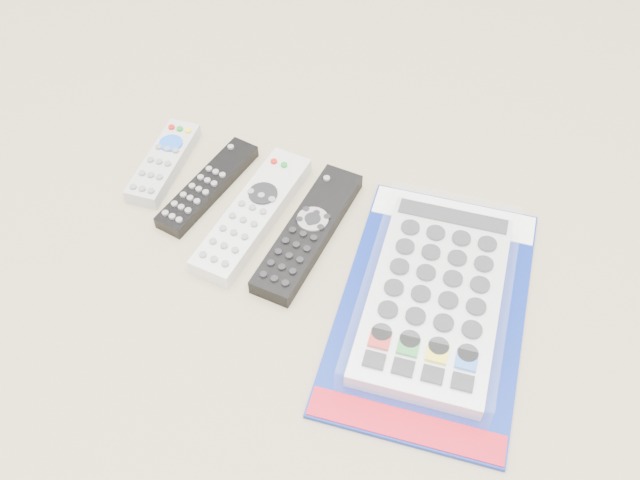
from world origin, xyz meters
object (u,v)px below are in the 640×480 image
at_px(remote_slim_black, 208,186).
at_px(remote_silver_dvd, 253,214).
at_px(remote_small_grey, 164,162).
at_px(jumbo_remote_packaged, 435,296).
at_px(remote_large_black, 308,232).

height_order(remote_slim_black, remote_silver_dvd, remote_silver_dvd).
relative_size(remote_slim_black, remote_silver_dvd, 0.81).
distance_m(remote_small_grey, remote_silver_dvd, 0.16).
distance_m(remote_small_grey, jumbo_remote_packaged, 0.42).
distance_m(remote_silver_dvd, remote_large_black, 0.08).
bearing_deg(remote_small_grey, remote_silver_dvd, -20.06).
xyz_separation_m(remote_slim_black, jumbo_remote_packaged, (0.33, -0.06, 0.01)).
relative_size(remote_silver_dvd, jumbo_remote_packaged, 0.61).
height_order(remote_small_grey, remote_large_black, same).
bearing_deg(remote_slim_black, remote_large_black, 0.12).
bearing_deg(remote_silver_dvd, remote_slim_black, 167.04).
distance_m(remote_slim_black, remote_silver_dvd, 0.08).
height_order(remote_small_grey, remote_silver_dvd, remote_silver_dvd).
xyz_separation_m(remote_small_grey, jumbo_remote_packaged, (0.41, -0.07, 0.01)).
distance_m(remote_silver_dvd, jumbo_remote_packaged, 0.26).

